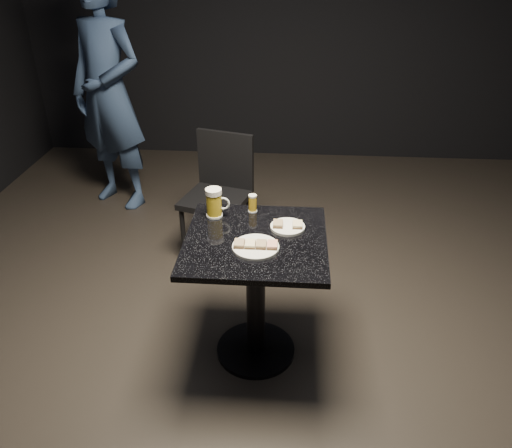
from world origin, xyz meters
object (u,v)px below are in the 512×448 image
object	(u,v)px
plate_large	(256,247)
plate_small	(288,227)
patron	(108,94)
beer_mug	(214,203)
chair	(219,189)
table	(256,278)
beer_tumbler	(253,203)

from	to	relation	value
plate_large	plate_small	size ratio (longest dim) A/B	1.27
patron	beer_mug	size ratio (longest dim) A/B	12.04
plate_large	chair	xyz separation A→B (m)	(-0.34, 1.15, -0.26)
patron	table	xyz separation A→B (m)	(1.32, -1.79, -0.44)
plate_large	patron	bearing A→B (deg)	125.09
plate_large	table	xyz separation A→B (m)	(-0.01, 0.09, -0.25)
chair	plate_large	bearing A→B (deg)	-73.37
beer_mug	beer_tumbler	size ratio (longest dim) A/B	1.61
patron	beer_tumbler	distance (m)	1.99
patron	table	distance (m)	2.27
plate_small	beer_mug	size ratio (longest dim) A/B	1.12
patron	chair	world-z (taller)	patron
beer_mug	chair	distance (m)	0.91
patron	chair	distance (m)	1.31
beer_tumbler	chair	world-z (taller)	chair
table	beer_mug	world-z (taller)	beer_mug
patron	beer_tumbler	xyz separation A→B (m)	(1.28, -1.52, -0.15)
plate_small	patron	xyz separation A→B (m)	(-1.47, 1.68, 0.19)
patron	beer_mug	xyz separation A→B (m)	(1.08, -1.58, -0.12)
plate_large	chair	world-z (taller)	chair
plate_large	beer_tumbler	size ratio (longest dim) A/B	2.30
chair	beer_mug	bearing A→B (deg)	-83.07
plate_small	beer_mug	world-z (taller)	beer_mug
table	beer_tumbler	world-z (taller)	beer_tumbler
plate_small	chair	distance (m)	1.09
beer_tumbler	chair	distance (m)	0.88
plate_small	patron	size ratio (longest dim) A/B	0.09
table	beer_mug	size ratio (longest dim) A/B	4.75
patron	plate_small	bearing A→B (deg)	-23.89
plate_large	patron	xyz separation A→B (m)	(-1.32, 1.89, 0.19)
beer_mug	beer_tumbler	xyz separation A→B (m)	(0.20, 0.07, -0.03)
chair	beer_tumbler	bearing A→B (deg)	-68.99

